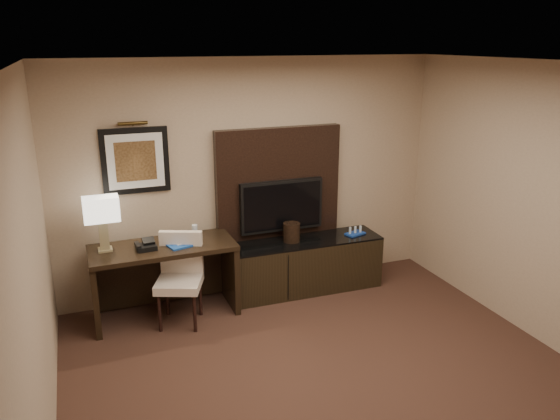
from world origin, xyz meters
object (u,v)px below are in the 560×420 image
desk_chair (179,282)px  table_lamp (103,226)px  desk (165,281)px  tv (281,206)px  desk_phone (146,245)px  credenza (304,265)px  water_bottle (195,233)px  ice_bucket (292,232)px  minibar_tray (355,231)px

desk_chair → table_lamp: table_lamp is taller
desk → tv: size_ratio=1.50×
tv → desk_chair: tv is taller
table_lamp → desk_phone: (0.40, -0.12, -0.21)m
credenza → desk_phone: bearing=-175.9°
table_lamp → water_bottle: 0.94m
credenza → desk_chair: desk_chair is taller
desk_phone → ice_bucket: desk_phone is taller
ice_bucket → minibar_tray: 0.81m
desk → water_bottle: 0.61m
tv → ice_bucket: size_ratio=4.55×
credenza → table_lamp: bearing=-179.6°
water_bottle → minibar_tray: size_ratio=0.78×
ice_bucket → water_bottle: bearing=-177.2°
desk_chair → table_lamp: size_ratio=1.80×
credenza → desk_phone: (-1.82, -0.10, 0.54)m
desk → minibar_tray: 2.31m
desk_phone → water_bottle: water_bottle is taller
table_lamp → ice_bucket: bearing=0.0°
desk → tv: bearing=8.7°
table_lamp → ice_bucket: (2.06, 0.00, -0.33)m
credenza → minibar_tray: 0.74m
desk_chair → desk_phone: 0.52m
credenza → tv: tv is taller
desk_chair → desk_phone: bearing=168.1°
desk → table_lamp: size_ratio=2.88×
desk_chair → minibar_tray: bearing=28.6°
tv → desk_chair: (-1.32, -0.48, -0.55)m
tv → table_lamp: bearing=-175.2°
desk_phone → minibar_tray: desk_phone is taller
desk_chair → ice_bucket: bearing=34.8°
tv → desk_chair: size_ratio=1.07×
tv → desk_phone: tv is taller
table_lamp → desk_phone: bearing=-16.8°
ice_bucket → credenza: bearing=-8.0°
desk_phone → minibar_tray: (2.47, 0.06, -0.18)m
desk → minibar_tray: size_ratio=6.50×
desk_phone → ice_bucket: size_ratio=0.90×
credenza → desk: bearing=-177.3°
credenza → minibar_tray: (0.65, -0.04, 0.36)m
tv → minibar_tray: bearing=-14.8°
tv → minibar_tray: tv is taller
tv → ice_bucket: bearing=-70.2°
table_lamp → minibar_tray: 2.89m
credenza → minibar_tray: bearing=-2.4°
desk → water_bottle: water_bottle is taller
desk → ice_bucket: (1.49, 0.07, 0.34)m
tv → ice_bucket: tv is taller
desk_chair → table_lamp: bearing=177.6°
desk → water_bottle: size_ratio=8.32×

